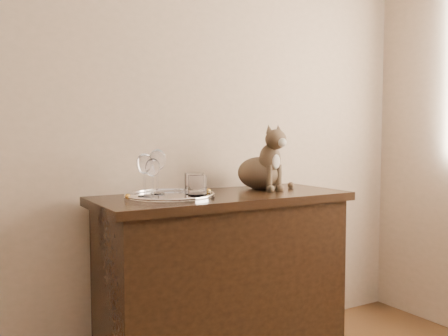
% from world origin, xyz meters
% --- Properties ---
extents(wall_back, '(4.00, 0.10, 2.70)m').
position_xyz_m(wall_back, '(0.00, 2.25, 1.35)').
color(wall_back, tan).
rests_on(wall_back, ground).
extents(sideboard, '(1.20, 0.50, 0.85)m').
position_xyz_m(sideboard, '(0.60, 1.94, 0.42)').
color(sideboard, black).
rests_on(sideboard, ground).
extents(tray, '(0.40, 0.40, 0.01)m').
position_xyz_m(tray, '(0.34, 1.96, 0.85)').
color(tray, white).
rests_on(tray, sideboard).
extents(wine_glass_a, '(0.07, 0.07, 0.19)m').
position_xyz_m(wine_glass_a, '(0.23, 1.99, 0.95)').
color(wine_glass_a, silver).
rests_on(wine_glass_a, tray).
extents(wine_glass_b, '(0.08, 0.08, 0.21)m').
position_xyz_m(wine_glass_b, '(0.31, 2.04, 0.96)').
color(wine_glass_b, silver).
rests_on(wine_glass_b, tray).
extents(wine_glass_c, '(0.06, 0.06, 0.17)m').
position_xyz_m(wine_glass_c, '(0.25, 1.95, 0.94)').
color(wine_glass_c, white).
rests_on(wine_glass_c, tray).
extents(tumbler_a, '(0.08, 0.08, 0.09)m').
position_xyz_m(tumbler_a, '(0.44, 1.88, 0.90)').
color(tumbler_a, white).
rests_on(tumbler_a, tray).
extents(tumbler_c, '(0.09, 0.09, 0.10)m').
position_xyz_m(tumbler_c, '(0.45, 1.95, 0.91)').
color(tumbler_c, white).
rests_on(tumbler_c, tray).
extents(cat, '(0.35, 0.33, 0.33)m').
position_xyz_m(cat, '(0.88, 2.04, 1.01)').
color(cat, brown).
rests_on(cat, sideboard).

